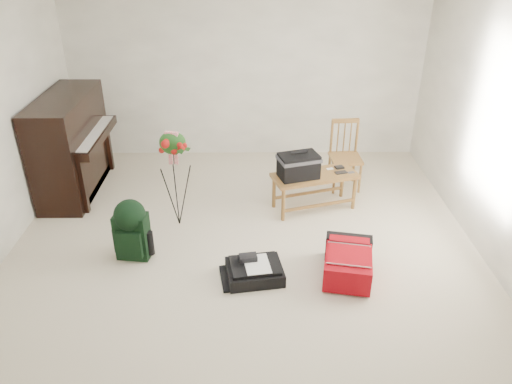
{
  "coord_description": "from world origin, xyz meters",
  "views": [
    {
      "loc": [
        0.09,
        -4.22,
        3.1
      ],
      "look_at": [
        0.13,
        0.35,
        0.61
      ],
      "focal_mm": 35.0,
      "sensor_mm": 36.0,
      "label": 1
    }
  ],
  "objects_px": {
    "dining_chair": "(345,156)",
    "black_duffel": "(255,270)",
    "piano": "(72,147)",
    "red_suitcase": "(347,259)",
    "bench": "(303,167)",
    "flower_stand": "(176,180)",
    "green_backpack": "(131,227)"
  },
  "relations": [
    {
      "from": "dining_chair",
      "to": "green_backpack",
      "type": "xyz_separation_m",
      "value": [
        -2.44,
        -1.57,
        -0.07
      ]
    },
    {
      "from": "piano",
      "to": "dining_chair",
      "type": "xyz_separation_m",
      "value": [
        3.48,
        0.05,
        -0.16
      ]
    },
    {
      "from": "dining_chair",
      "to": "bench",
      "type": "bearing_deg",
      "value": -139.99
    },
    {
      "from": "bench",
      "to": "flower_stand",
      "type": "xyz_separation_m",
      "value": [
        -1.45,
        -0.36,
        0.02
      ]
    },
    {
      "from": "black_duffel",
      "to": "green_backpack",
      "type": "distance_m",
      "value": 1.34
    },
    {
      "from": "flower_stand",
      "to": "red_suitcase",
      "type": "bearing_deg",
      "value": -12.85
    },
    {
      "from": "black_duffel",
      "to": "flower_stand",
      "type": "height_order",
      "value": "flower_stand"
    },
    {
      "from": "red_suitcase",
      "to": "flower_stand",
      "type": "xyz_separation_m",
      "value": [
        -1.79,
        0.92,
        0.42
      ]
    },
    {
      "from": "piano",
      "to": "green_backpack",
      "type": "relative_size",
      "value": 2.27
    },
    {
      "from": "green_backpack",
      "to": "flower_stand",
      "type": "bearing_deg",
      "value": 66.73
    },
    {
      "from": "piano",
      "to": "flower_stand",
      "type": "relative_size",
      "value": 1.27
    },
    {
      "from": "dining_chair",
      "to": "red_suitcase",
      "type": "bearing_deg",
      "value": -101.6
    },
    {
      "from": "black_duffel",
      "to": "red_suitcase",
      "type": "bearing_deg",
      "value": -4.28
    },
    {
      "from": "bench",
      "to": "black_duffel",
      "type": "bearing_deg",
      "value": -130.05
    },
    {
      "from": "bench",
      "to": "black_duffel",
      "type": "relative_size",
      "value": 1.82
    },
    {
      "from": "red_suitcase",
      "to": "black_duffel",
      "type": "distance_m",
      "value": 0.92
    },
    {
      "from": "piano",
      "to": "bench",
      "type": "relative_size",
      "value": 1.38
    },
    {
      "from": "piano",
      "to": "black_duffel",
      "type": "distance_m",
      "value": 3.02
    },
    {
      "from": "black_duffel",
      "to": "flower_stand",
      "type": "xyz_separation_m",
      "value": [
        -0.87,
        1.0,
        0.49
      ]
    },
    {
      "from": "piano",
      "to": "flower_stand",
      "type": "height_order",
      "value": "piano"
    },
    {
      "from": "bench",
      "to": "red_suitcase",
      "type": "xyz_separation_m",
      "value": [
        0.34,
        -1.28,
        -0.4
      ]
    },
    {
      "from": "bench",
      "to": "dining_chair",
      "type": "bearing_deg",
      "value": 26.41
    },
    {
      "from": "piano",
      "to": "dining_chair",
      "type": "bearing_deg",
      "value": 0.82
    },
    {
      "from": "piano",
      "to": "green_backpack",
      "type": "bearing_deg",
      "value": -55.6
    },
    {
      "from": "black_duffel",
      "to": "flower_stand",
      "type": "relative_size",
      "value": 0.51
    },
    {
      "from": "piano",
      "to": "black_duffel",
      "type": "xyz_separation_m",
      "value": [
        2.3,
        -1.89,
        -0.52
      ]
    },
    {
      "from": "dining_chair",
      "to": "black_duffel",
      "type": "height_order",
      "value": "dining_chair"
    },
    {
      "from": "piano",
      "to": "green_backpack",
      "type": "height_order",
      "value": "piano"
    },
    {
      "from": "red_suitcase",
      "to": "green_backpack",
      "type": "relative_size",
      "value": 1.12
    },
    {
      "from": "piano",
      "to": "green_backpack",
      "type": "distance_m",
      "value": 1.86
    },
    {
      "from": "flower_stand",
      "to": "bench",
      "type": "bearing_deg",
      "value": 28.39
    },
    {
      "from": "dining_chair",
      "to": "black_duffel",
      "type": "distance_m",
      "value": 2.3
    }
  ]
}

